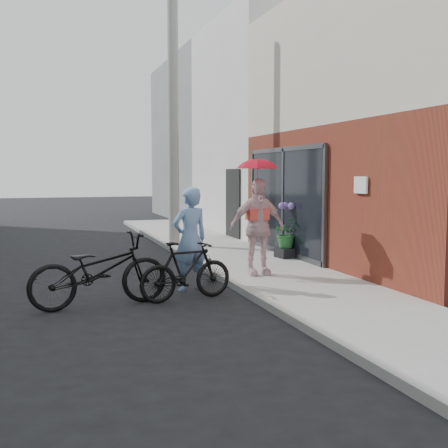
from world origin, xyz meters
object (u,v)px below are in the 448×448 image
bike_left (99,271)px  planter (286,253)px  utility_pole (173,117)px  bike_right (186,271)px  officer (190,239)px  kimono_woman (257,227)px

bike_left → planter: size_ratio=5.08×
utility_pole → bike_left: size_ratio=3.29×
bike_right → officer: bearing=-30.8°
utility_pole → planter: (1.90, -3.01, -3.27)m
officer → bike_right: (-0.25, -0.71, -0.42)m
utility_pole → planter: bearing=-57.8°
bike_left → planter: 5.35m
officer → kimono_woman: 1.50m
utility_pole → bike_left: bearing=-113.1°
kimono_woman → bike_left: bearing=-157.6°
officer → bike_right: officer is taller
officer → bike_right: size_ratio=1.13×
bike_right → planter: size_ratio=3.79×
officer → bike_left: bearing=10.6°
utility_pole → bike_right: (-1.19, -5.96, -3.02)m
officer → planter: (2.84, 2.23, -0.67)m
utility_pole → officer: 5.93m
utility_pole → planter: 4.84m
utility_pole → officer: utility_pole is taller
bike_left → planter: (4.45, 2.96, -0.33)m
kimono_woman → planter: bearing=52.5°
kimono_woman → planter: 2.41m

